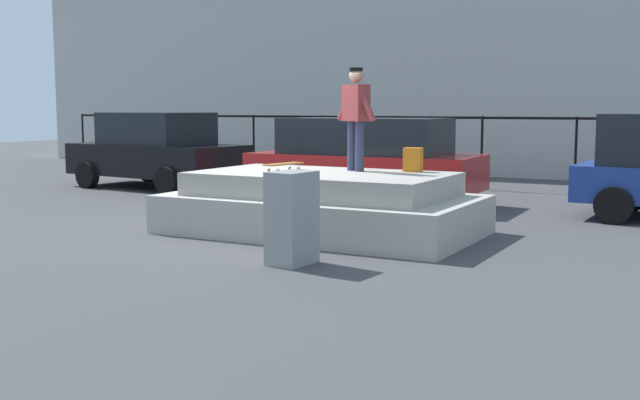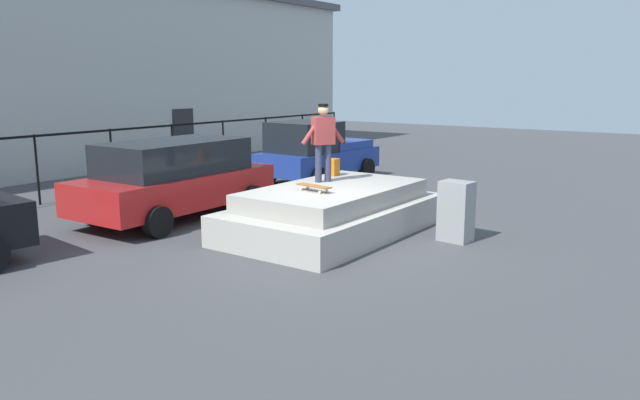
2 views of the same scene
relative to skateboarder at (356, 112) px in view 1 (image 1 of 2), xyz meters
The scene contains 10 objects.
ground_plane 2.35m from the skateboarder, 146.52° to the right, with size 60.00×60.00×0.00m, color #424244.
concrete_ledge 1.58m from the skateboarder, 123.52° to the right, with size 4.77×2.71×0.96m.
skateboarder is the anchor object (origin of this frame).
skateboard 1.42m from the skateboarder, 153.93° to the right, with size 0.32×0.81×0.12m.
backpack 1.18m from the skateboarder, 21.00° to the left, with size 0.28×0.20×0.38m, color orange.
car_black_sedan_near 8.03m from the skateboarder, 153.33° to the left, with size 4.65×2.58×1.84m.
car_red_hatchback_mid 3.54m from the skateboarder, 112.53° to the left, with size 4.68×2.36×1.75m.
utility_box 3.13m from the skateboarder, 80.42° to the right, with size 0.44×0.60×1.17m, color gray.
fence_row 7.22m from the skateboarder, 99.26° to the left, with size 24.06×0.06×1.76m.
warehouse_building 14.78m from the skateboarder, 94.51° to the left, with size 34.05×9.02×6.70m.
Camera 1 is at (6.50, -10.27, 1.97)m, focal length 43.23 mm.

